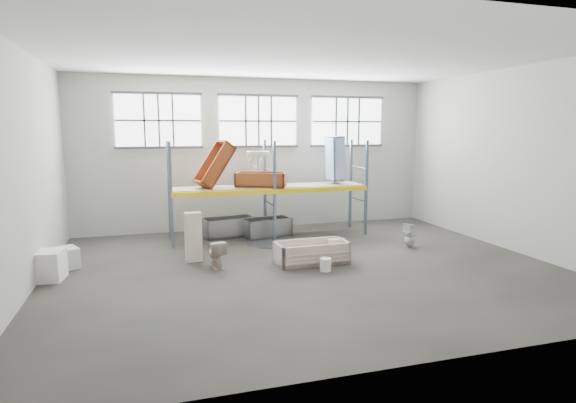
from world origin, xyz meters
name	(u,v)px	position (x,y,z in m)	size (l,w,h in m)	color
floor	(306,269)	(0.00, 0.00, -0.05)	(12.00, 10.00, 0.10)	#49453F
ceiling	(307,53)	(0.00, 0.00, 5.05)	(12.00, 10.00, 0.10)	silver
wall_back	(258,154)	(0.00, 5.05, 2.50)	(12.00, 0.10, 5.00)	#A7A79B
wall_front	(428,191)	(0.00, -5.05, 2.50)	(12.00, 0.10, 5.00)	#A1A196
wall_left	(19,171)	(-6.05, 0.00, 2.50)	(0.10, 10.00, 5.00)	#9E9D92
wall_right	(516,160)	(6.05, 0.00, 2.50)	(0.10, 10.00, 5.00)	#ADAC9F
window_left	(159,121)	(-3.20, 4.94, 3.60)	(2.60, 0.04, 1.60)	white
window_mid	(258,121)	(0.00, 4.94, 3.60)	(2.60, 0.04, 1.60)	white
window_right	(347,122)	(3.20, 4.94, 3.60)	(2.60, 0.04, 1.60)	white
rack_upright_la	(171,195)	(-3.00, 2.90, 1.50)	(0.08, 0.08, 3.00)	slate
rack_upright_lb	(169,190)	(-3.00, 4.10, 1.50)	(0.08, 0.08, 3.00)	slate
rack_upright_ma	(275,191)	(0.00, 2.90, 1.50)	(0.08, 0.08, 3.00)	slate
rack_upright_mb	(265,187)	(0.00, 4.10, 1.50)	(0.08, 0.08, 3.00)	slate
rack_upright_ra	(366,188)	(3.00, 2.90, 1.50)	(0.08, 0.08, 3.00)	slate
rack_upright_rb	(351,184)	(3.00, 4.10, 1.50)	(0.08, 0.08, 3.00)	slate
rack_beam_front	(275,191)	(0.00, 2.90, 1.50)	(6.00, 0.10, 0.14)	yellow
rack_beam_back	(265,187)	(0.00, 4.10, 1.50)	(6.00, 0.10, 0.14)	yellow
shelf_deck	(270,186)	(0.00, 3.50, 1.58)	(5.90, 1.10, 0.03)	gray
wet_patch	(277,242)	(0.00, 2.70, 0.00)	(1.80, 1.80, 0.00)	black
bathtub_beige	(311,252)	(0.27, 0.35, 0.27)	(1.81, 0.85, 0.53)	beige
cistern_spare	(336,247)	(1.04, 0.60, 0.28)	(0.46, 0.22, 0.44)	beige
sink_in_tub	(309,255)	(0.26, 0.46, 0.16)	(0.46, 0.46, 0.16)	beige
toilet_beige	(216,254)	(-2.09, 0.64, 0.34)	(0.37, 0.66, 0.67)	beige
cistern_tall	(193,237)	(-2.56, 1.32, 0.63)	(0.41, 0.26, 1.26)	beige
toilet_white	(410,235)	(3.49, 1.03, 0.35)	(0.31, 0.32, 0.69)	white
steel_tub_left	(228,227)	(-1.24, 3.91, 0.29)	(1.60, 0.75, 0.59)	#9A9CA2
steel_tub_right	(266,227)	(-0.08, 3.61, 0.28)	(1.52, 0.71, 0.56)	#9C9FA3
rust_tub_flat	(261,179)	(-0.30, 3.40, 1.82)	(1.51, 0.71, 0.43)	#934020
rust_tub_tilted	(214,164)	(-1.69, 3.51, 2.29)	(1.46, 0.69, 0.41)	#9A3F10
sink_on_shelf	(258,170)	(-0.38, 3.40, 2.09)	(0.71, 0.55, 0.63)	silver
blue_tub_upright	(335,159)	(2.20, 3.59, 2.40)	(1.43, 0.67, 0.40)	#88A5D1
bucket	(325,265)	(0.35, -0.43, 0.15)	(0.26, 0.26, 0.31)	white
carton_near	(45,266)	(-5.88, 0.70, 0.33)	(0.78, 0.67, 0.67)	white
carton_far	(64,258)	(-5.62, 1.57, 0.25)	(0.60, 0.60, 0.50)	silver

